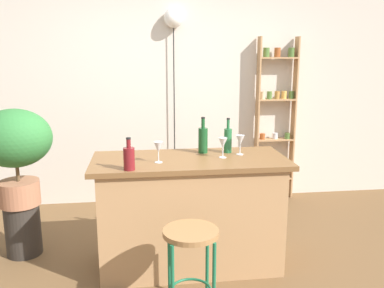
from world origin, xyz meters
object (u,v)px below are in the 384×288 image
at_px(plant_stool, 23,229).
at_px(bottle_vinegar, 203,139).
at_px(spice_shelf, 276,116).
at_px(bottle_sauce_amber, 228,140).
at_px(potted_plant, 15,145).
at_px(pendant_globe_light, 173,21).
at_px(wine_glass_center, 240,141).
at_px(bar_stool, 191,252).
at_px(wine_glass_right, 223,143).
at_px(bottle_wine_red, 129,158).
at_px(wine_glass_left, 158,148).

xyz_separation_m(plant_stool, bottle_vinegar, (1.57, -0.19, 0.81)).
height_order(spice_shelf, bottle_sauce_amber, spice_shelf).
xyz_separation_m(potted_plant, pendant_globe_light, (1.45, 1.18, 1.11)).
bearing_deg(wine_glass_center, bar_stool, -122.91).
distance_m(spice_shelf, bottle_sauce_amber, 1.62).
bearing_deg(wine_glass_center, spice_shelf, 61.16).
height_order(bar_stool, bottle_vinegar, bottle_vinegar).
bearing_deg(bottle_sauce_amber, potted_plant, 173.36).
height_order(spice_shelf, bottle_vinegar, spice_shelf).
bearing_deg(wine_glass_right, wine_glass_center, 27.11).
bearing_deg(potted_plant, plant_stool, 90.00).
bearing_deg(spice_shelf, bottle_sauce_amber, -122.91).
height_order(bar_stool, bottle_wine_red, bottle_wine_red).
distance_m(bottle_sauce_amber, wine_glass_right, 0.18).
bearing_deg(wine_glass_right, pendant_globe_light, 99.45).
xyz_separation_m(bar_stool, pendant_globe_light, (0.09, 2.26, 1.62)).
relative_size(wine_glass_center, pendant_globe_light, 0.07).
bearing_deg(bottle_wine_red, bar_stool, -48.71).
distance_m(potted_plant, wine_glass_center, 1.89).
distance_m(bottle_vinegar, pendant_globe_light, 1.73).
bearing_deg(bottle_sauce_amber, bottle_vinegar, 174.38).
height_order(bar_stool, wine_glass_right, wine_glass_right).
distance_m(wine_glass_center, pendant_globe_light, 1.86).
height_order(bottle_wine_red, bottle_vinegar, bottle_vinegar).
distance_m(potted_plant, wine_glass_right, 1.74).
relative_size(spice_shelf, wine_glass_center, 11.81).
distance_m(bar_stool, bottle_wine_red, 0.80).
xyz_separation_m(bar_stool, bottle_vinegar, (0.22, 0.89, 0.56)).
relative_size(bar_stool, bottle_vinegar, 2.07).
relative_size(plant_stool, bottle_wine_red, 1.93).
height_order(bottle_wine_red, wine_glass_right, bottle_wine_red).
bearing_deg(bar_stool, bottle_wine_red, 131.29).
relative_size(spice_shelf, bottle_sauce_amber, 6.55).
distance_m(spice_shelf, bottle_wine_red, 2.46).
relative_size(spice_shelf, potted_plant, 2.32).
bearing_deg(pendant_globe_light, bottle_sauce_amber, -76.38).
bearing_deg(wine_glass_left, bottle_wine_red, -141.19).
xyz_separation_m(wine_glass_left, wine_glass_center, (0.68, 0.17, 0.00)).
height_order(spice_shelf, plant_stool, spice_shelf).
bearing_deg(wine_glass_left, spice_shelf, 47.47).
bearing_deg(pendant_globe_light, wine_glass_right, -80.55).
height_order(wine_glass_left, wine_glass_right, same).
xyz_separation_m(bottle_vinegar, wine_glass_right, (0.13, -0.19, 0.00)).
xyz_separation_m(spice_shelf, bottle_vinegar, (-1.09, -1.34, 0.02)).
relative_size(bottle_sauce_amber, pendant_globe_light, 0.13).
relative_size(wine_glass_left, wine_glass_right, 1.00).
bearing_deg(wine_glass_right, bar_stool, -116.26).
relative_size(spice_shelf, wine_glass_left, 11.81).
bearing_deg(wine_glass_left, bar_stool, -74.49).
relative_size(bar_stool, spice_shelf, 0.33).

